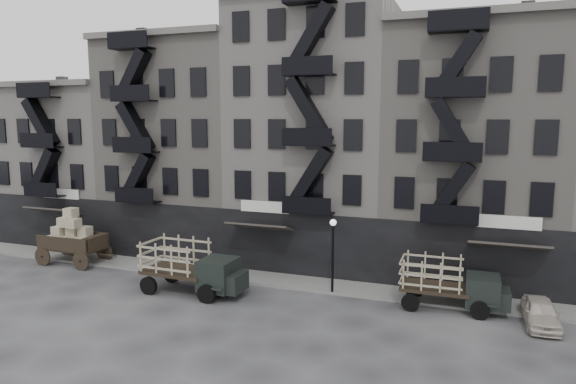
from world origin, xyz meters
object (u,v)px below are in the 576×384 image
(wagon, at_px, (71,232))
(stake_truck_east, at_px, (450,280))
(stake_truck_west, at_px, (191,263))
(pedestrian_mid, at_px, (214,280))
(car_east, at_px, (541,313))

(wagon, height_order, stake_truck_east, wagon)
(wagon, distance_m, stake_truck_east, 24.41)
(stake_truck_west, bearing_deg, pedestrian_mid, -1.19)
(wagon, distance_m, pedestrian_mid, 12.40)
(stake_truck_west, distance_m, stake_truck_east, 14.01)
(stake_truck_east, bearing_deg, car_east, -10.87)
(wagon, relative_size, pedestrian_mid, 2.47)
(wagon, relative_size, car_east, 1.19)
(stake_truck_east, height_order, pedestrian_mid, stake_truck_east)
(stake_truck_west, xyz_separation_m, pedestrian_mid, (1.48, -0.08, -0.80))
(stake_truck_west, distance_m, pedestrian_mid, 1.68)
(wagon, xyz_separation_m, pedestrian_mid, (12.08, -2.51, -1.24))
(wagon, bearing_deg, stake_truck_west, -12.51)
(stake_truck_west, distance_m, car_east, 18.08)
(stake_truck_west, height_order, pedestrian_mid, stake_truck_west)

